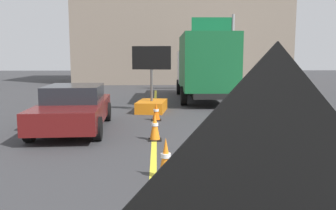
{
  "coord_description": "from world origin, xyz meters",
  "views": [
    {
      "loc": [
        0.08,
        0.15,
        2.26
      ],
      "look_at": [
        0.26,
        5.86,
        1.48
      ],
      "focal_mm": 37.7,
      "sensor_mm": 36.0,
      "label": 1
    }
  ],
  "objects": [
    {
      "name": "highway_guide_sign",
      "position": [
        4.26,
        23.32,
        3.42
      ],
      "size": [
        2.79,
        0.19,
        5.0
      ],
      "color": "gray",
      "rests_on": "ground"
    },
    {
      "name": "arrow_board_trailer",
      "position": [
        -0.14,
        14.71,
        0.48
      ],
      "size": [
        1.59,
        1.94,
        2.7
      ],
      "color": "orange",
      "rests_on": "ground"
    },
    {
      "name": "box_truck",
      "position": [
        2.56,
        18.64,
        1.82
      ],
      "size": [
        2.75,
        7.79,
        3.35
      ],
      "color": "black",
      "rests_on": "ground"
    },
    {
      "name": "far_building_block",
      "position": [
        2.22,
        33.34,
        5.27
      ],
      "size": [
        18.08,
        9.27,
        10.54
      ],
      "primitive_type": "cube",
      "color": "gray",
      "rests_on": "ground"
    },
    {
      "name": "traffic_cone_curbside",
      "position": [
        0.05,
        12.64,
        0.31
      ],
      "size": [
        0.36,
        0.36,
        0.64
      ],
      "color": "black",
      "rests_on": "ground"
    },
    {
      "name": "pickup_car",
      "position": [
        -2.51,
        11.1,
        0.7
      ],
      "size": [
        2.2,
        4.67,
        1.38
      ],
      "color": "#591414",
      "rests_on": "ground"
    },
    {
      "name": "traffic_cone_far_lane",
      "position": [
        0.02,
        9.58,
        0.38
      ],
      "size": [
        0.36,
        0.36,
        0.78
      ],
      "color": "black",
      "rests_on": "ground"
    },
    {
      "name": "lane_center_stripe",
      "position": [
        0.0,
        6.0,
        0.0
      ],
      "size": [
        0.14,
        36.0,
        0.01
      ],
      "primitive_type": "cube",
      "color": "yellow",
      "rests_on": "ground"
    },
    {
      "name": "traffic_cone_mid_lane",
      "position": [
        0.24,
        6.52,
        0.38
      ],
      "size": [
        0.36,
        0.36,
        0.78
      ],
      "color": "black",
      "rests_on": "ground"
    }
  ]
}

